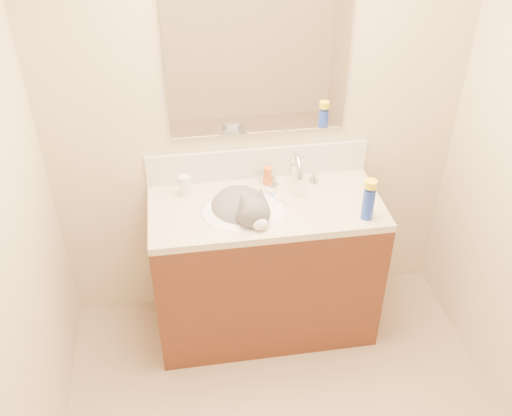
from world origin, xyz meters
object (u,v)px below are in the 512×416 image
object	(u,v)px
basin	(244,221)
cat	(243,212)
faucet	(296,173)
spray_can	(368,204)
pill_bottle	(185,185)
silver_jar	(262,177)
vanity_cabinet	(265,270)
amber_bottle	(268,176)

from	to	relation	value
basin	cat	bearing A→B (deg)	100.60
faucet	spray_can	size ratio (longest dim) A/B	1.73
faucet	pill_bottle	distance (m)	0.58
basin	spray_can	bearing A→B (deg)	-14.81
cat	faucet	bearing A→B (deg)	9.15
cat	silver_jar	xyz separation A→B (m)	(0.14, 0.23, 0.05)
basin	spray_can	world-z (taller)	spray_can
basin	silver_jar	size ratio (longest dim) A/B	7.92
faucet	vanity_cabinet	bearing A→B (deg)	-142.71
vanity_cabinet	silver_jar	bearing A→B (deg)	86.56
vanity_cabinet	cat	world-z (taller)	cat
basin	silver_jar	xyz separation A→B (m)	(0.13, 0.24, 0.10)
amber_bottle	silver_jar	bearing A→B (deg)	133.21
pill_bottle	spray_can	distance (m)	0.94
cat	pill_bottle	xyz separation A→B (m)	(-0.28, 0.18, 0.08)
silver_jar	spray_can	distance (m)	0.61
cat	silver_jar	bearing A→B (deg)	41.85
cat	amber_bottle	size ratio (longest dim) A/B	4.53
silver_jar	amber_bottle	world-z (taller)	amber_bottle
basin	amber_bottle	distance (m)	0.30
pill_bottle	faucet	bearing A→B (deg)	-2.10
cat	vanity_cabinet	bearing A→B (deg)	-10.05
vanity_cabinet	pill_bottle	bearing A→B (deg)	158.46
amber_bottle	cat	bearing A→B (deg)	-128.72
faucet	silver_jar	world-z (taller)	faucet
basin	amber_bottle	size ratio (longest dim) A/B	4.31
basin	amber_bottle	xyz separation A→B (m)	(0.16, 0.22, 0.12)
faucet	silver_jar	bearing A→B (deg)	155.12
basin	silver_jar	distance (m)	0.30
cat	spray_can	world-z (taller)	cat
silver_jar	cat	bearing A→B (deg)	-120.35
vanity_cabinet	basin	xyz separation A→B (m)	(-0.12, -0.03, 0.38)
vanity_cabinet	amber_bottle	bearing A→B (deg)	77.89
cat	pill_bottle	size ratio (longest dim) A/B	4.32
vanity_cabinet	faucet	world-z (taller)	faucet
cat	amber_bottle	world-z (taller)	cat
faucet	amber_bottle	bearing A→B (deg)	160.81
pill_bottle	amber_bottle	bearing A→B (deg)	3.56
silver_jar	amber_bottle	distance (m)	0.05
silver_jar	faucet	bearing A→B (deg)	-24.88
vanity_cabinet	basin	size ratio (longest dim) A/B	2.67
basin	spray_can	xyz separation A→B (m)	(0.59, -0.16, 0.15)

